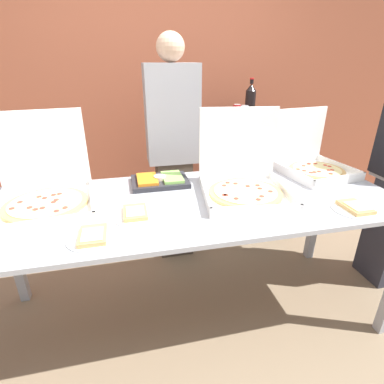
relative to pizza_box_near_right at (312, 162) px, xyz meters
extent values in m
plane|color=#847056|center=(-0.93, -0.27, -0.94)|extent=(16.00, 16.00, 0.00)
cube|color=#9E5138|center=(-0.93, 1.43, 0.46)|extent=(10.00, 0.06, 2.80)
cube|color=#A8AAB2|center=(-0.93, -0.27, -0.09)|extent=(2.40, 0.92, 0.02)
cube|color=#A8AAB2|center=(-2.08, 0.14, -0.52)|extent=(0.06, 0.06, 0.84)
cube|color=#A8AAB2|center=(0.22, 0.14, -0.52)|extent=(0.06, 0.06, 0.84)
cube|color=white|center=(0.01, -0.05, -0.07)|extent=(0.48, 0.48, 0.02)
cube|color=white|center=(0.04, -0.26, -0.04)|extent=(0.42, 0.08, 0.04)
cube|color=white|center=(-0.19, -0.08, -0.04)|extent=(0.08, 0.42, 0.04)
cube|color=white|center=(0.21, -0.02, -0.04)|extent=(0.08, 0.42, 0.04)
cube|color=white|center=(-0.02, 0.16, 0.15)|extent=(0.42, 0.08, 0.40)
cylinder|color=tan|center=(0.01, -0.05, -0.05)|extent=(0.38, 0.38, 0.02)
cylinder|color=beige|center=(0.01, -0.05, -0.04)|extent=(0.32, 0.32, 0.00)
cylinder|color=#C13D2D|center=(0.13, -0.03, -0.03)|extent=(0.03, 0.03, 0.00)
cylinder|color=#C13D2D|center=(0.11, 0.00, -0.03)|extent=(0.03, 0.03, 0.00)
cylinder|color=#C13D2D|center=(0.07, 0.05, -0.03)|extent=(0.03, 0.03, 0.00)
cylinder|color=#C13D2D|center=(0.02, 0.06, -0.03)|extent=(0.03, 0.03, 0.00)
cylinder|color=#C13D2D|center=(0.01, 0.05, -0.03)|extent=(0.03, 0.03, 0.00)
cylinder|color=#C13D2D|center=(-0.05, 0.02, -0.03)|extent=(0.03, 0.03, 0.00)
cylinder|color=#C13D2D|center=(-0.12, -0.03, -0.03)|extent=(0.03, 0.03, 0.00)
cylinder|color=#C13D2D|center=(-0.10, -0.07, -0.03)|extent=(0.03, 0.03, 0.00)
cylinder|color=#C13D2D|center=(-0.08, -0.12, -0.03)|extent=(0.03, 0.03, 0.00)
cylinder|color=#C13D2D|center=(-0.05, -0.11, -0.03)|extent=(0.03, 0.03, 0.00)
cylinder|color=#C13D2D|center=(-0.01, -0.11, -0.03)|extent=(0.03, 0.03, 0.00)
cylinder|color=#C13D2D|center=(0.04, -0.16, -0.03)|extent=(0.03, 0.03, 0.00)
cylinder|color=#C13D2D|center=(0.07, -0.10, -0.03)|extent=(0.03, 0.03, 0.00)
cylinder|color=#C13D2D|center=(0.09, -0.10, -0.03)|extent=(0.03, 0.03, 0.00)
cube|color=white|center=(-0.62, -0.30, -0.07)|extent=(0.54, 0.54, 0.02)
cube|color=white|center=(-0.65, -0.53, -0.04)|extent=(0.48, 0.08, 0.04)
cube|color=white|center=(-0.85, -0.27, -0.04)|extent=(0.08, 0.48, 0.04)
cube|color=white|center=(-0.39, -0.33, -0.04)|extent=(0.08, 0.48, 0.04)
cube|color=white|center=(-0.59, -0.05, 0.17)|extent=(0.48, 0.08, 0.46)
cylinder|color=tan|center=(-0.62, -0.30, -0.05)|extent=(0.43, 0.43, 0.02)
cylinder|color=beige|center=(-0.62, -0.30, -0.04)|extent=(0.37, 0.37, 0.00)
cylinder|color=#C13D2D|center=(-0.53, -0.29, -0.03)|extent=(0.03, 0.03, 0.00)
cylinder|color=#C13D2D|center=(-0.52, -0.24, -0.03)|extent=(0.03, 0.03, 0.00)
cylinder|color=#C13D2D|center=(-0.58, -0.24, -0.03)|extent=(0.03, 0.03, 0.00)
cylinder|color=#C13D2D|center=(-0.64, -0.18, -0.03)|extent=(0.03, 0.03, 0.00)
cylinder|color=#C13D2D|center=(-0.68, -0.16, -0.03)|extent=(0.03, 0.03, 0.00)
cylinder|color=#C13D2D|center=(-0.72, -0.20, -0.03)|extent=(0.03, 0.03, 0.00)
cylinder|color=#C13D2D|center=(-0.76, -0.33, -0.03)|extent=(0.03, 0.03, 0.00)
cylinder|color=#C13D2D|center=(-0.75, -0.33, -0.03)|extent=(0.03, 0.03, 0.00)
cylinder|color=#C13D2D|center=(-0.71, -0.39, -0.03)|extent=(0.03, 0.03, 0.00)
cylinder|color=#C13D2D|center=(-0.60, -0.43, -0.03)|extent=(0.03, 0.03, 0.00)
cylinder|color=#C13D2D|center=(-0.56, -0.39, -0.03)|extent=(0.03, 0.03, 0.00)
cylinder|color=#C13D2D|center=(-0.49, -0.34, -0.03)|extent=(0.03, 0.03, 0.00)
cube|color=white|center=(-1.72, -0.20, -0.07)|extent=(0.54, 0.54, 0.02)
cube|color=white|center=(-1.69, -0.44, -0.04)|extent=(0.49, 0.07, 0.04)
cube|color=white|center=(-1.48, -0.17, -0.04)|extent=(0.07, 0.49, 0.04)
cube|color=white|center=(-1.75, 0.05, 0.18)|extent=(0.49, 0.07, 0.47)
cylinder|color=tan|center=(-1.72, -0.20, -0.05)|extent=(0.43, 0.43, 0.02)
cylinder|color=beige|center=(-1.72, -0.20, -0.04)|extent=(0.37, 0.37, 0.00)
cylinder|color=#C13D2D|center=(-1.68, -0.21, -0.03)|extent=(0.03, 0.03, 0.00)
cylinder|color=#C13D2D|center=(-1.67, -0.19, -0.03)|extent=(0.03, 0.03, 0.00)
cylinder|color=#C13D2D|center=(-1.66, -0.11, -0.03)|extent=(0.03, 0.03, 0.00)
cylinder|color=#C13D2D|center=(-1.69, -0.11, -0.03)|extent=(0.03, 0.03, 0.00)
cylinder|color=#C13D2D|center=(-1.73, -0.15, -0.03)|extent=(0.03, 0.03, 0.00)
cylinder|color=#C13D2D|center=(-1.77, -0.12, -0.03)|extent=(0.03, 0.03, 0.00)
cylinder|color=#C13D2D|center=(-1.85, -0.17, -0.03)|extent=(0.03, 0.03, 0.00)
cylinder|color=#C13D2D|center=(-1.87, -0.25, -0.03)|extent=(0.03, 0.03, 0.00)
cylinder|color=#C13D2D|center=(-1.78, -0.25, -0.03)|extent=(0.03, 0.03, 0.00)
cylinder|color=#C13D2D|center=(-1.75, -0.28, -0.03)|extent=(0.03, 0.03, 0.00)
cylinder|color=#C13D2D|center=(-1.72, -0.27, -0.03)|extent=(0.03, 0.03, 0.00)
cylinder|color=#C13D2D|center=(-1.64, -0.33, -0.03)|extent=(0.03, 0.03, 0.00)
cylinder|color=#C13D2D|center=(-1.61, -0.30, -0.03)|extent=(0.03, 0.03, 0.00)
cylinder|color=white|center=(-1.26, -0.38, -0.07)|extent=(0.25, 0.25, 0.01)
cube|color=tan|center=(-1.26, -0.38, -0.06)|extent=(0.12, 0.17, 0.02)
cube|color=beige|center=(-1.26, -0.39, -0.05)|extent=(0.09, 0.12, 0.01)
cylinder|color=white|center=(-0.11, -0.58, -0.07)|extent=(0.24, 0.24, 0.01)
cube|color=tan|center=(-0.11, -0.58, -0.06)|extent=(0.12, 0.17, 0.02)
cube|color=beige|center=(-0.11, -0.59, -0.05)|extent=(0.09, 0.12, 0.01)
cylinder|color=white|center=(-1.46, -0.56, -0.07)|extent=(0.23, 0.23, 0.01)
cube|color=tan|center=(-1.46, -0.56, -0.06)|extent=(0.12, 0.17, 0.02)
cube|color=beige|center=(-1.46, -0.57, -0.05)|extent=(0.09, 0.12, 0.01)
cube|color=#28282D|center=(-1.08, 0.02, -0.06)|extent=(0.36, 0.25, 0.03)
cube|color=orange|center=(-1.16, 0.02, -0.04)|extent=(0.13, 0.20, 0.02)
cube|color=#8CC65B|center=(-1.00, 0.02, -0.04)|extent=(0.13, 0.20, 0.02)
cylinder|color=white|center=(-1.08, 0.02, -0.03)|extent=(0.08, 0.08, 0.02)
cube|color=black|center=(-0.12, 0.82, -0.38)|extent=(0.61, 0.58, 1.11)
cylinder|color=black|center=(-0.12, 0.88, 0.29)|extent=(0.09, 0.09, 0.23)
cone|color=black|center=(-0.12, 0.88, 0.43)|extent=(0.09, 0.09, 0.06)
cylinder|color=black|center=(-0.12, 0.88, 0.48)|extent=(0.03, 0.03, 0.04)
cylinder|color=red|center=(-0.12, 0.88, 0.51)|extent=(0.04, 0.04, 0.01)
cylinder|color=silver|center=(-0.24, 0.72, 0.23)|extent=(0.07, 0.07, 0.12)
cylinder|color=silver|center=(-0.24, 0.72, 0.30)|extent=(0.06, 0.06, 0.00)
cylinder|color=red|center=(-0.27, 0.81, 0.23)|extent=(0.07, 0.07, 0.12)
cylinder|color=silver|center=(-0.27, 0.81, 0.30)|extent=(0.06, 0.06, 0.00)
cube|color=#473D33|center=(-0.91, 0.50, -0.51)|extent=(0.28, 0.20, 0.86)
cube|color=#99999E|center=(-0.91, 0.50, 0.28)|extent=(0.40, 0.22, 0.73)
sphere|color=#D8AD8C|center=(-0.91, 0.50, 0.74)|extent=(0.20, 0.20, 0.20)
camera|label=1|loc=(-1.28, -1.77, 0.66)|focal=28.00mm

